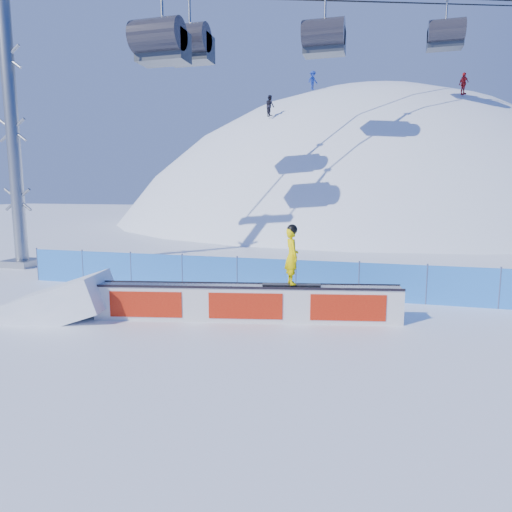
# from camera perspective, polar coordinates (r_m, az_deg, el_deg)

# --- Properties ---
(ground) EXTENTS (160.00, 160.00, 0.00)m
(ground) POSITION_cam_1_polar(r_m,az_deg,el_deg) (10.58, 5.94, -10.84)
(ground) COLOR white
(ground) RESTS_ON ground
(snow_hill) EXTENTS (64.00, 64.00, 64.00)m
(snow_hill) POSITION_cam_1_polar(r_m,az_deg,el_deg) (56.16, 12.90, -14.29)
(snow_hill) COLOR white
(snow_hill) RESTS_ON ground
(safety_fence) EXTENTS (22.05, 0.05, 1.30)m
(safety_fence) POSITION_cam_1_polar(r_m,az_deg,el_deg) (14.73, 8.84, -2.95)
(safety_fence) COLOR blue
(safety_fence) RESTS_ON ground
(chairlift) EXTENTS (40.80, 41.70, 22.00)m
(chairlift) POSITION_cam_1_polar(r_m,az_deg,el_deg) (39.81, 21.43, 27.56)
(chairlift) COLOR gray
(chairlift) RESTS_ON ground
(rail_box) EXTENTS (8.08, 2.20, 0.98)m
(rail_box) POSITION_cam_1_polar(r_m,az_deg,el_deg) (12.17, -1.23, -5.85)
(rail_box) COLOR silver
(rail_box) RESTS_ON ground
(snow_ramp) EXTENTS (3.01, 2.22, 1.70)m
(snow_ramp) POSITION_cam_1_polar(r_m,az_deg,el_deg) (13.69, -23.11, -7.00)
(snow_ramp) COLOR white
(snow_ramp) RESTS_ON ground
(snowboarder) EXTENTS (1.55, 0.64, 1.60)m
(snowboarder) POSITION_cam_1_polar(r_m,az_deg,el_deg) (11.88, 4.49, 0.07)
(snowboarder) COLOR black
(snowboarder) RESTS_ON rail_box
(distant_skiers) EXTENTS (21.55, 7.98, 5.98)m
(distant_skiers) POSITION_cam_1_polar(r_m,az_deg,el_deg) (40.84, 14.83, 19.04)
(distant_skiers) COLOR black
(distant_skiers) RESTS_ON ground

